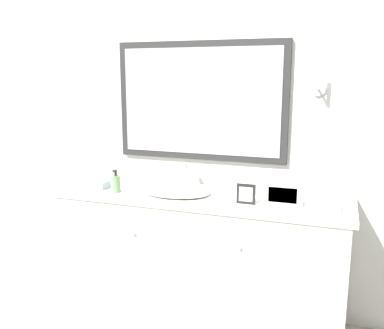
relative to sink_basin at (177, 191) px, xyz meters
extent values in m
cube|color=silver|center=(0.15, 0.32, 0.36)|extent=(8.00, 0.06, 2.55)
cube|color=#282828|center=(0.07, 0.28, 0.57)|extent=(1.21, 0.04, 0.81)
cube|color=#9EA8B2|center=(0.07, 0.26, 0.57)|extent=(1.12, 0.01, 0.72)
cylinder|color=silver|center=(0.85, 0.28, 0.67)|extent=(0.09, 0.01, 0.09)
cylinder|color=silver|center=(0.85, 0.23, 0.67)|extent=(0.02, 0.10, 0.02)
cylinder|color=white|center=(0.85, 0.18, 0.74)|extent=(0.02, 0.02, 0.14)
cube|color=white|center=(0.15, 0.02, -0.48)|extent=(1.91, 0.52, 0.87)
cube|color=silver|center=(0.15, 0.02, -0.03)|extent=(1.96, 0.55, 0.03)
sphere|color=silver|center=(-0.20, -0.25, -0.24)|extent=(0.02, 0.02, 0.02)
sphere|color=silver|center=(0.49, -0.25, -0.24)|extent=(0.02, 0.02, 0.02)
ellipsoid|color=white|center=(0.00, -0.01, 0.00)|extent=(0.46, 0.33, 0.03)
cylinder|color=silver|center=(0.00, 0.18, 0.00)|extent=(0.06, 0.06, 0.03)
cylinder|color=silver|center=(0.00, 0.18, 0.07)|extent=(0.02, 0.02, 0.13)
cylinder|color=silver|center=(0.00, 0.14, 0.14)|extent=(0.02, 0.07, 0.02)
cylinder|color=white|center=(-0.07, 0.18, 0.01)|extent=(0.05, 0.02, 0.02)
cylinder|color=white|center=(0.08, 0.18, 0.01)|extent=(0.05, 0.02, 0.02)
cylinder|color=#709966|center=(-0.39, -0.10, 0.04)|extent=(0.06, 0.06, 0.11)
cylinder|color=black|center=(-0.39, -0.10, 0.11)|extent=(0.02, 0.02, 0.04)
cube|color=black|center=(-0.39, -0.11, 0.13)|extent=(0.02, 0.03, 0.01)
cube|color=white|center=(0.70, 0.00, 0.05)|extent=(0.24, 0.12, 0.14)
cube|color=black|center=(0.70, -0.05, 0.05)|extent=(0.17, 0.01, 0.09)
cube|color=black|center=(0.48, -0.08, 0.04)|extent=(0.11, 0.01, 0.12)
cube|color=beige|center=(0.48, -0.09, 0.04)|extent=(0.08, 0.00, 0.09)
cube|color=#A8B7C6|center=(-0.59, -0.05, 0.01)|extent=(0.19, 0.11, 0.05)
cube|color=#A8B7C6|center=(0.94, -0.04, 0.00)|extent=(0.19, 0.11, 0.04)
cube|color=silver|center=(0.55, 0.16, -0.01)|extent=(0.14, 0.10, 0.01)
camera|label=1|loc=(1.00, -2.55, 0.74)|focal=40.00mm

